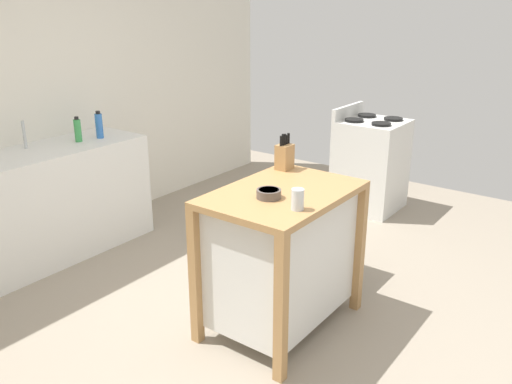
# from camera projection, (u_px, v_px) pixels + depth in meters

# --- Properties ---
(ground_plane) EXTENTS (6.96, 6.96, 0.00)m
(ground_plane) POSITION_uv_depth(u_px,v_px,m) (271.00, 337.00, 3.35)
(ground_plane) COLOR gray
(ground_plane) RESTS_ON ground
(wall_back) EXTENTS (5.96, 0.10, 2.60)m
(wall_back) POSITION_uv_depth(u_px,v_px,m) (22.00, 92.00, 4.30)
(wall_back) COLOR silver
(wall_back) RESTS_ON ground
(kitchen_island) EXTENTS (0.98, 0.67, 0.92)m
(kitchen_island) POSITION_uv_depth(u_px,v_px,m) (282.00, 252.00, 3.32)
(kitchen_island) COLOR #AD7F4C
(kitchen_island) RESTS_ON ground
(knife_block) EXTENTS (0.11, 0.09, 0.25)m
(knife_block) POSITION_uv_depth(u_px,v_px,m) (285.00, 156.00, 3.57)
(knife_block) COLOR #AD7F4C
(knife_block) RESTS_ON kitchen_island
(bowl_stoneware_deep) EXTENTS (0.14, 0.14, 0.05)m
(bowl_stoneware_deep) POSITION_uv_depth(u_px,v_px,m) (269.00, 193.00, 3.06)
(bowl_stoneware_deep) COLOR #564C47
(bowl_stoneware_deep) RESTS_ON kitchen_island
(drinking_cup) EXTENTS (0.07, 0.07, 0.12)m
(drinking_cup) POSITION_uv_depth(u_px,v_px,m) (298.00, 199.00, 2.88)
(drinking_cup) COLOR silver
(drinking_cup) RESTS_ON kitchen_island
(trash_bin) EXTENTS (0.36, 0.28, 0.63)m
(trash_bin) POSITION_uv_depth(u_px,v_px,m) (326.00, 238.00, 3.99)
(trash_bin) COLOR #B7B2A8
(trash_bin) RESTS_ON ground
(sink_counter) EXTENTS (1.73, 0.60, 0.90)m
(sink_counter) POSITION_uv_depth(u_px,v_px,m) (44.00, 205.00, 4.27)
(sink_counter) COLOR silver
(sink_counter) RESTS_ON ground
(sink_faucet) EXTENTS (0.02, 0.02, 0.22)m
(sink_faucet) POSITION_uv_depth(u_px,v_px,m) (24.00, 135.00, 4.16)
(sink_faucet) COLOR #B7BCC1
(sink_faucet) RESTS_ON sink_counter
(bottle_dish_soap) EXTENTS (0.06, 0.06, 0.23)m
(bottle_dish_soap) POSITION_uv_depth(u_px,v_px,m) (99.00, 125.00, 4.48)
(bottle_dish_soap) COLOR blue
(bottle_dish_soap) RESTS_ON sink_counter
(bottle_spray_cleaner) EXTENTS (0.06, 0.06, 0.21)m
(bottle_spray_cleaner) POSITION_uv_depth(u_px,v_px,m) (78.00, 130.00, 4.37)
(bottle_spray_cleaner) COLOR green
(bottle_spray_cleaner) RESTS_ON sink_counter
(stove) EXTENTS (0.60, 0.60, 1.02)m
(stove) POSITION_uv_depth(u_px,v_px,m) (370.00, 164.00, 5.31)
(stove) COLOR silver
(stove) RESTS_ON ground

